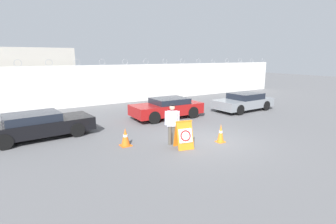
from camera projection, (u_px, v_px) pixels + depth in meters
ground_plane at (208, 140)px, 11.65m from camera, size 90.00×90.00×0.00m
perimeter_wall at (115, 84)px, 20.56m from camera, size 36.00×0.30×3.47m
building_block at (13, 76)px, 20.57m from camera, size 8.45×5.33×4.29m
barricade_sign at (184, 135)px, 10.53m from camera, size 0.79×0.77×1.14m
security_guard at (172, 122)px, 10.87m from camera, size 0.56×0.60×1.74m
traffic_cone_near at (125, 137)px, 10.85m from camera, size 0.44×0.44×0.76m
traffic_cone_mid at (221, 133)px, 11.31m from camera, size 0.35×0.35×0.81m
parked_car_front_coupe at (37, 125)px, 11.83m from camera, size 4.81×2.20×1.18m
parked_car_rear_sedan at (167, 108)px, 15.77m from camera, size 4.29×2.04×1.20m
parked_car_far_side at (244, 102)px, 17.99m from camera, size 4.34×2.05×1.19m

